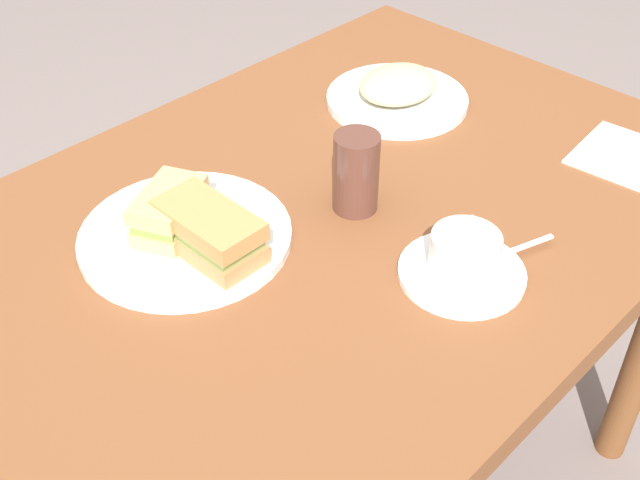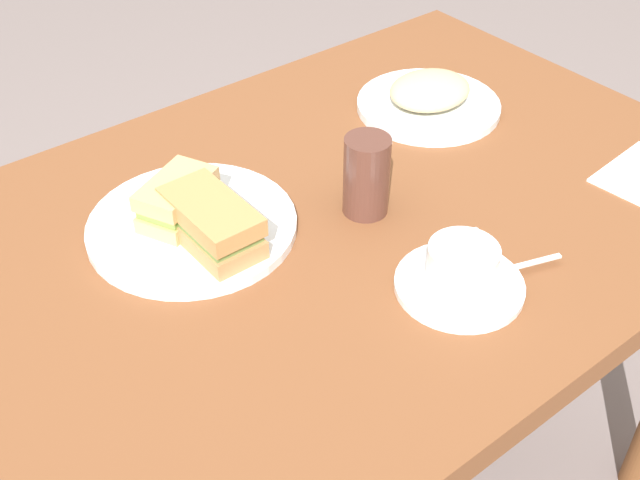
# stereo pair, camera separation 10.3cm
# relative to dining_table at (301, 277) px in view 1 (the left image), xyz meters

# --- Properties ---
(dining_table) EXTENTS (1.31, 0.81, 0.75)m
(dining_table) POSITION_rel_dining_table_xyz_m (0.00, 0.00, 0.00)
(dining_table) COLOR brown
(dining_table) RESTS_ON ground_plane
(sandwich_plate) EXTENTS (0.28, 0.28, 0.01)m
(sandwich_plate) POSITION_rel_dining_table_xyz_m (-0.13, 0.09, 0.10)
(sandwich_plate) COLOR white
(sandwich_plate) RESTS_ON dining_table
(sandwich_front) EXTENTS (0.13, 0.11, 0.06)m
(sandwich_front) POSITION_rel_dining_table_xyz_m (-0.13, 0.11, 0.13)
(sandwich_front) COLOR tan
(sandwich_front) RESTS_ON sandwich_plate
(sandwich_back) EXTENTS (0.08, 0.15, 0.06)m
(sandwich_back) POSITION_rel_dining_table_xyz_m (-0.12, 0.04, 0.14)
(sandwich_back) COLOR #B1824F
(sandwich_back) RESTS_ON sandwich_plate
(coffee_saucer) EXTENTS (0.16, 0.16, 0.01)m
(coffee_saucer) POSITION_rel_dining_table_xyz_m (0.07, -0.22, 0.10)
(coffee_saucer) COLOR white
(coffee_saucer) RESTS_ON dining_table
(coffee_cup) EXTENTS (0.11, 0.09, 0.05)m
(coffee_cup) POSITION_rel_dining_table_xyz_m (0.07, -0.22, 0.13)
(coffee_cup) COLOR white
(coffee_cup) RESTS_ON coffee_saucer
(spoon) EXTENTS (0.10, 0.04, 0.01)m
(spoon) POSITION_rel_dining_table_xyz_m (0.15, -0.24, 0.10)
(spoon) COLOR silver
(spoon) RESTS_ON coffee_saucer
(side_plate) EXTENTS (0.24, 0.24, 0.01)m
(side_plate) POSITION_rel_dining_table_xyz_m (0.35, 0.12, 0.10)
(side_plate) COLOR white
(side_plate) RESTS_ON dining_table
(side_food_pile) EXTENTS (0.14, 0.12, 0.04)m
(side_food_pile) POSITION_rel_dining_table_xyz_m (0.35, 0.12, 0.13)
(side_food_pile) COLOR #DBBA87
(side_food_pile) RESTS_ON side_plate
(napkin) EXTENTS (0.16, 0.16, 0.00)m
(napkin) POSITION_rel_dining_table_xyz_m (0.47, -0.24, 0.09)
(napkin) COLOR white
(napkin) RESTS_ON dining_table
(drinking_glass) EXTENTS (0.06, 0.06, 0.12)m
(drinking_glass) POSITION_rel_dining_table_xyz_m (0.09, -0.02, 0.15)
(drinking_glass) COLOR brown
(drinking_glass) RESTS_ON dining_table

